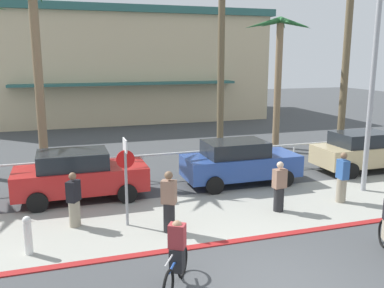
% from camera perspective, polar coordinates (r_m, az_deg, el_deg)
% --- Properties ---
extents(ground_plane, '(80.00, 80.00, 0.00)m').
position_cam_1_polar(ground_plane, '(18.33, -4.18, -3.35)').
color(ground_plane, '#424447').
extents(sidewalk_strip, '(44.00, 4.00, 0.02)m').
position_cam_1_polar(sidewalk_strip, '(13.03, 1.96, -9.69)').
color(sidewalk_strip, '#9E9E93').
rests_on(sidewalk_strip, ground).
extents(curb_paint, '(44.00, 0.24, 0.03)m').
position_cam_1_polar(curb_paint, '(11.32, 5.47, -13.16)').
color(curb_paint, maroon).
rests_on(curb_paint, ground).
extents(building_backdrop, '(22.50, 12.81, 8.28)m').
position_cam_1_polar(building_backdrop, '(35.21, -10.44, 10.60)').
color(building_backdrop, beige).
rests_on(building_backdrop, ground).
extents(rail_fence, '(24.99, 0.08, 1.04)m').
position_cam_1_polar(rail_fence, '(16.71, -3.00, -1.87)').
color(rail_fence, white).
rests_on(rail_fence, ground).
extents(stop_sign_bike_lane, '(0.52, 0.56, 2.56)m').
position_cam_1_polar(stop_sign_bike_lane, '(11.89, -9.06, -3.49)').
color(stop_sign_bike_lane, gray).
rests_on(stop_sign_bike_lane, ground).
extents(bollard_0, '(0.20, 0.20, 1.00)m').
position_cam_1_polar(bollard_0, '(11.19, -21.56, -11.50)').
color(bollard_0, white).
rests_on(bollard_0, ground).
extents(streetlight_curb, '(0.24, 2.54, 7.50)m').
position_cam_1_polar(streetlight_curb, '(15.66, 24.14, 8.94)').
color(streetlight_curb, '#9EA0A5').
rests_on(streetlight_curb, ground).
extents(palm_tree_2, '(3.74, 3.66, 7.76)m').
position_cam_1_polar(palm_tree_2, '(18.04, -20.72, 15.05)').
color(palm_tree_2, '#846B4C').
rests_on(palm_tree_2, ground).
extents(palm_tree_3, '(3.74, 3.28, 9.68)m').
position_cam_1_polar(palm_tree_3, '(22.63, 4.08, 18.10)').
color(palm_tree_3, brown).
rests_on(palm_tree_3, ground).
extents(palm_tree_4, '(3.56, 3.19, 6.80)m').
position_cam_1_polar(palm_tree_4, '(22.46, 11.88, 12.46)').
color(palm_tree_4, '#846B4C').
rests_on(palm_tree_4, ground).
extents(palm_tree_5, '(3.08, 2.98, 9.86)m').
position_cam_1_polar(palm_tree_5, '(22.69, 20.73, 16.27)').
color(palm_tree_5, brown).
rests_on(palm_tree_5, ground).
extents(car_red_1, '(4.40, 2.02, 1.69)m').
position_cam_1_polar(car_red_1, '(14.69, -15.15, -4.07)').
color(car_red_1, red).
rests_on(car_red_1, ground).
extents(car_blue_2, '(4.40, 2.02, 1.69)m').
position_cam_1_polar(car_blue_2, '(15.98, 6.50, -2.44)').
color(car_blue_2, '#284793').
rests_on(car_blue_2, ground).
extents(car_tan_3, '(4.40, 2.02, 1.69)m').
position_cam_1_polar(car_tan_3, '(19.19, 22.53, -0.88)').
color(car_tan_3, tan).
rests_on(car_tan_3, ground).
extents(cyclist_blue_0, '(1.00, 1.58, 1.50)m').
position_cam_1_polar(cyclist_blue_0, '(9.04, -2.12, -15.10)').
color(cyclist_blue_0, black).
rests_on(cyclist_blue_0, ground).
extents(pedestrian_0, '(0.48, 0.44, 1.76)m').
position_cam_1_polar(pedestrian_0, '(11.58, -3.17, -8.23)').
color(pedestrian_0, '#232326').
rests_on(pedestrian_0, ground).
extents(pedestrian_1, '(0.34, 0.41, 1.72)m').
position_cam_1_polar(pedestrian_1, '(14.75, 19.84, -4.58)').
color(pedestrian_1, gray).
rests_on(pedestrian_1, ground).
extents(pedestrian_2, '(0.42, 0.35, 1.62)m').
position_cam_1_polar(pedestrian_2, '(13.38, 11.85, -6.02)').
color(pedestrian_2, '#232326').
rests_on(pedestrian_2, ground).
extents(pedestrian_3, '(0.44, 0.48, 1.62)m').
position_cam_1_polar(pedestrian_3, '(12.41, -15.85, -7.67)').
color(pedestrian_3, gray).
rests_on(pedestrian_3, ground).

